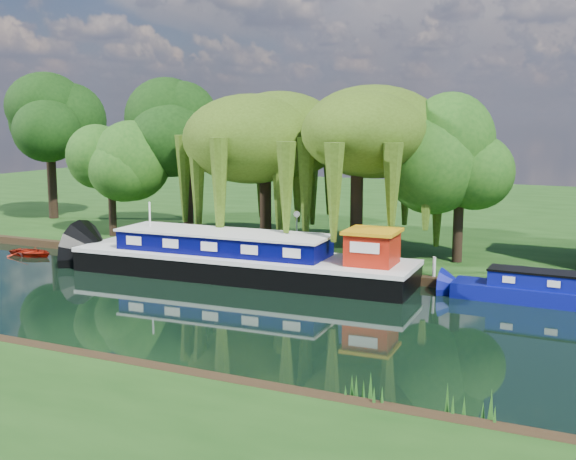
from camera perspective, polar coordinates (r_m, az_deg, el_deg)
The scene contains 13 objects.
ground at distance 32.85m, azimuth -7.79°, elevation -5.88°, with size 120.00×120.00×0.00m, color black.
far_bank at distance 63.53m, azimuth 9.12°, elevation 1.57°, with size 120.00×52.00×0.45m, color #163B10.
dutch_barge at distance 37.71m, azimuth -3.58°, elevation -2.35°, with size 18.59×4.94×3.89m.
red_dinghy at distance 46.32m, azimuth -19.60°, elevation -1.93°, with size 2.07×2.90×0.60m, color #98180B.
willow_left at distance 43.74m, azimuth -1.81°, elevation 7.08°, with size 7.41×7.41×8.88m.
willow_right at distance 40.04m, azimuth 5.51°, elevation 6.74°, with size 7.17×7.17×8.73m.
tree_far_left at distance 49.03m, azimuth -13.85°, elevation 5.38°, with size 4.55×4.55×7.33m.
tree_far_back at distance 58.74m, azimuth -18.34°, elevation 7.69°, with size 5.98×5.98×10.06m.
tree_far_mid at distance 49.94m, azimuth -7.99°, elevation 7.40°, with size 5.84×5.84×9.56m.
tree_far_right at distance 40.05m, azimuth 13.47°, elevation 5.17°, with size 4.81×4.81×7.87m.
lamppost at distance 41.17m, azimuth 0.69°, elevation 0.69°, with size 0.36×0.36×2.56m.
mooring_posts at distance 39.98m, azimuth -1.87°, elevation -1.70°, with size 19.16×0.16×1.00m.
reeds_near at distance 23.09m, azimuth -3.64°, elevation -10.92°, with size 33.70×1.50×1.10m.
Camera 1 is at (17.40, -26.55, 8.46)m, focal length 45.00 mm.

